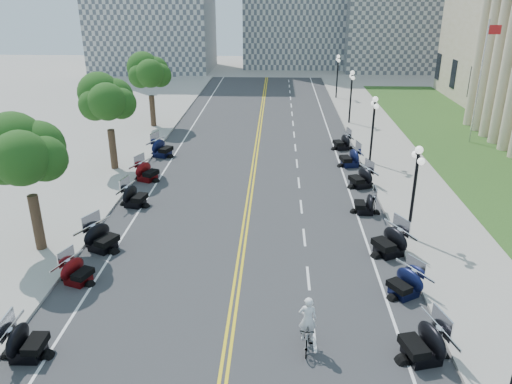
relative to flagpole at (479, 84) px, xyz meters
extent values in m
plane|color=gray|center=(-18.00, -22.00, -5.00)|extent=(160.00, 160.00, 0.00)
cube|color=#333335|center=(-18.00, -12.00, -5.00)|extent=(16.00, 90.00, 0.01)
cube|color=yellow|center=(-18.12, -12.00, -4.99)|extent=(0.12, 90.00, 0.00)
cube|color=yellow|center=(-17.88, -12.00, -4.99)|extent=(0.12, 90.00, 0.00)
cube|color=white|center=(-11.60, -12.00, -4.99)|extent=(0.12, 90.00, 0.00)
cube|color=white|center=(-24.40, -12.00, -4.99)|extent=(0.12, 90.00, 0.00)
cube|color=white|center=(-14.80, -26.00, -4.99)|extent=(0.12, 2.00, 0.00)
cube|color=white|center=(-14.80, -22.00, -4.99)|extent=(0.12, 2.00, 0.00)
cube|color=white|center=(-14.80, -18.00, -4.99)|extent=(0.12, 2.00, 0.00)
cube|color=white|center=(-14.80, -14.00, -4.99)|extent=(0.12, 2.00, 0.00)
cube|color=white|center=(-14.80, -10.00, -4.99)|extent=(0.12, 2.00, 0.00)
cube|color=white|center=(-14.80, -6.00, -4.99)|extent=(0.12, 2.00, 0.00)
cube|color=white|center=(-14.80, -2.00, -4.99)|extent=(0.12, 2.00, 0.00)
cube|color=white|center=(-14.80, 2.00, -4.99)|extent=(0.12, 2.00, 0.00)
cube|color=white|center=(-14.80, 6.00, -4.99)|extent=(0.12, 2.00, 0.00)
cube|color=white|center=(-14.80, 10.00, -4.99)|extent=(0.12, 2.00, 0.00)
cube|color=white|center=(-14.80, 14.00, -4.99)|extent=(0.12, 2.00, 0.00)
cube|color=white|center=(-14.80, 18.00, -4.99)|extent=(0.12, 2.00, 0.00)
cube|color=white|center=(-14.80, 22.00, -4.99)|extent=(0.12, 2.00, 0.00)
cube|color=white|center=(-14.80, 26.00, -4.99)|extent=(0.12, 2.00, 0.00)
cube|color=white|center=(-14.80, 30.00, -4.99)|extent=(0.12, 2.00, 0.00)
cube|color=#9E9991|center=(-7.50, -12.00, -4.92)|extent=(5.00, 90.00, 0.15)
cube|color=#9E9991|center=(-28.50, -12.00, -4.92)|extent=(5.00, 90.00, 0.15)
cube|color=#356023|center=(-0.50, -4.00, -4.95)|extent=(9.00, 60.00, 0.10)
imported|color=#A51414|center=(-15.12, -26.72, -4.47)|extent=(0.65, 1.79, 1.06)
imported|color=silver|center=(-15.12, -26.72, -3.04)|extent=(0.66, 0.43, 1.80)
camera|label=1|loc=(-16.32, -41.53, 7.18)|focal=35.00mm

